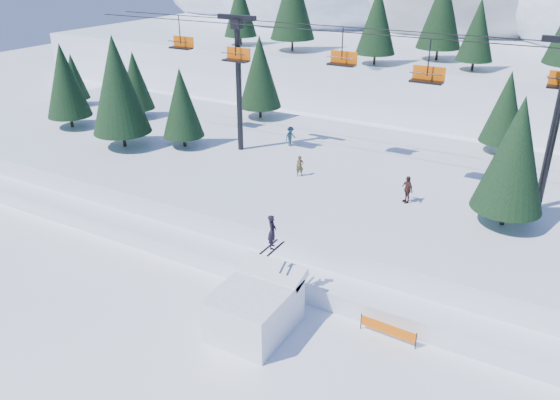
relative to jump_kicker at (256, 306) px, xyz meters
The scene contains 10 objects.
ground 3.32m from the jump_kicker, 138.59° to the right, with size 160.00×160.00×0.00m, color white.
mid_shelf 16.13m from the jump_kicker, 98.21° to the left, with size 70.00×22.00×2.50m, color white.
berm 6.44m from the jump_kicker, 111.12° to the left, with size 70.00×6.00×1.10m, color white.
mountain_ridge 72.17m from the jump_kicker, 95.92° to the left, with size 119.00×60.92×26.46m.
jump_kicker is the anchor object (origin of this frame).
chairlift 17.93m from the jump_kicker, 90.77° to the left, with size 46.00×3.21×10.28m.
conifer_stand 17.32m from the jump_kicker, 85.88° to the left, with size 63.19×17.48×8.84m.
distant_skiers 16.39m from the jump_kicker, 86.35° to the left, with size 23.44×7.02×1.78m.
banner_near 6.47m from the jump_kicker, 22.14° to the left, with size 2.86×0.19×0.90m.
banner_far 7.51m from the jump_kicker, 37.31° to the left, with size 2.79×0.69×0.90m.
Camera 1 is at (14.18, -16.48, 17.15)m, focal length 35.00 mm.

